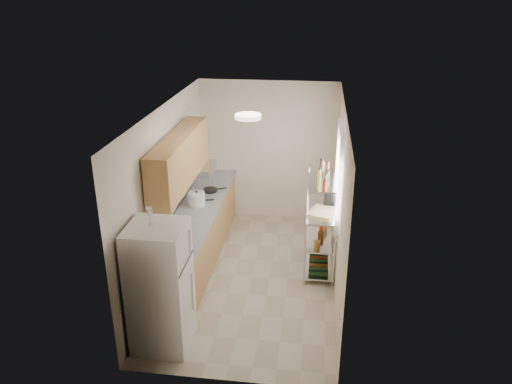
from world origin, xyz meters
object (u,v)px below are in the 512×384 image
refrigerator (160,287)px  espresso_machine (330,197)px  frying_pan_large (197,201)px  cutting_board (323,211)px  rice_cooker (197,199)px

refrigerator → espresso_machine: bearing=48.2°
refrigerator → frying_pan_large: 2.32m
cutting_board → espresso_machine: size_ratio=1.70×
cutting_board → espresso_machine: bearing=70.8°
rice_cooker → cutting_board: bearing=-7.9°
frying_pan_large → refrigerator: bearing=-105.5°
refrigerator → cutting_board: 2.71m
frying_pan_large → espresso_machine: 2.12m
refrigerator → cutting_board: (1.89, 1.93, 0.22)m
rice_cooker → frying_pan_large: bearing=102.3°
rice_cooker → cutting_board: rice_cooker is taller
refrigerator → rice_cooker: 2.21m
rice_cooker → cutting_board: (1.97, -0.27, 0.02)m
cutting_board → espresso_machine: (0.10, 0.30, 0.12)m
cutting_board → frying_pan_large: bearing=169.2°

